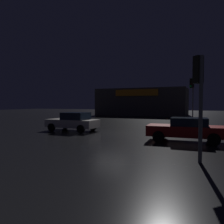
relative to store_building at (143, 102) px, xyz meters
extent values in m
plane|color=black|center=(4.52, -26.85, -2.53)|extent=(120.00, 120.00, 0.00)
cube|color=#4C4742|center=(0.00, 0.01, 0.00)|extent=(16.55, 8.63, 5.05)
cube|color=orange|center=(0.00, -4.45, 1.65)|extent=(7.72, 0.24, 1.15)
cylinder|color=#595B60|center=(10.91, -32.95, -0.49)|extent=(0.15, 0.15, 4.07)
cube|color=black|center=(10.80, -32.84, 1.02)|extent=(0.41, 0.41, 1.05)
sphere|color=black|center=(10.68, -32.73, 1.34)|extent=(0.20, 0.20, 0.20)
sphere|color=black|center=(10.68, -32.73, 1.02)|extent=(0.20, 0.20, 0.20)
sphere|color=#19D13F|center=(10.68, -32.73, 0.71)|extent=(0.20, 0.20, 0.20)
cylinder|color=#595B60|center=(10.09, -20.37, -0.25)|extent=(0.10, 0.10, 4.56)
cube|color=black|center=(9.99, -20.49, 1.59)|extent=(0.41, 0.41, 0.88)
sphere|color=black|center=(9.89, -20.61, 1.85)|extent=(0.20, 0.20, 0.20)
sphere|color=black|center=(9.89, -20.61, 1.59)|extent=(0.20, 0.20, 0.20)
sphere|color=#19D13F|center=(9.89, -20.61, 1.32)|extent=(0.20, 0.20, 0.20)
cube|color=silver|center=(1.03, -26.50, -1.89)|extent=(4.36, 2.00, 0.63)
cube|color=black|center=(1.36, -26.51, -1.29)|extent=(2.04, 1.72, 0.58)
cylinder|color=black|center=(-0.42, -27.35, -2.21)|extent=(0.65, 0.25, 0.64)
cylinder|color=black|center=(-0.35, -25.53, -2.21)|extent=(0.65, 0.25, 0.64)
cylinder|color=black|center=(2.40, -27.47, -2.21)|extent=(0.65, 0.25, 0.64)
cylinder|color=black|center=(2.48, -25.65, -2.21)|extent=(0.65, 0.25, 0.64)
cube|color=#A51414|center=(10.05, -28.34, -1.88)|extent=(4.50, 1.86, 0.62)
cube|color=black|center=(10.24, -28.33, -1.34)|extent=(2.10, 1.59, 0.47)
cylinder|color=black|center=(8.63, -29.24, -2.19)|extent=(0.68, 0.25, 0.67)
cylinder|color=black|center=(8.55, -27.58, -2.19)|extent=(0.68, 0.25, 0.67)
cylinder|color=black|center=(11.55, -29.11, -2.19)|extent=(0.68, 0.25, 0.67)
cylinder|color=black|center=(11.47, -27.44, -2.19)|extent=(0.68, 0.25, 0.67)
cylinder|color=gold|center=(-2.51, -18.69, -2.03)|extent=(0.08, 0.08, 1.00)
camera|label=1|loc=(11.01, -41.90, -0.27)|focal=35.23mm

